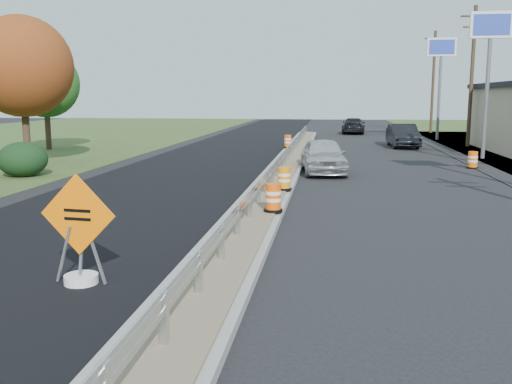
# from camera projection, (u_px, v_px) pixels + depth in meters

# --- Properties ---
(ground) EXTENTS (140.00, 140.00, 0.00)m
(ground) POSITION_uv_depth(u_px,v_px,m) (259.00, 211.00, 17.32)
(ground) COLOR black
(ground) RESTS_ON ground
(milled_overlay) EXTENTS (7.20, 120.00, 0.01)m
(milled_overlay) POSITION_uv_depth(u_px,v_px,m) (195.00, 168.00, 27.66)
(milled_overlay) COLOR black
(milled_overlay) RESTS_ON ground
(median) EXTENTS (1.60, 55.00, 0.23)m
(median) POSITION_uv_depth(u_px,v_px,m) (282.00, 173.00, 25.12)
(median) COLOR gray
(median) RESTS_ON ground
(guardrail) EXTENTS (0.10, 46.15, 0.72)m
(guardrail) POSITION_uv_depth(u_px,v_px,m) (284.00, 156.00, 26.00)
(guardrail) COLOR silver
(guardrail) RESTS_ON median
(pylon_sign_mid) EXTENTS (2.20, 0.30, 7.90)m
(pylon_sign_mid) POSITION_uv_depth(u_px,v_px,m) (490.00, 39.00, 30.55)
(pylon_sign_mid) COLOR slate
(pylon_sign_mid) RESTS_ON ground
(pylon_sign_north) EXTENTS (2.20, 0.30, 7.90)m
(pylon_sign_north) POSITION_uv_depth(u_px,v_px,m) (441.00, 57.00, 44.24)
(pylon_sign_north) COLOR slate
(pylon_sign_north) RESTS_ON ground
(utility_pole_nmid) EXTENTS (1.90, 0.26, 9.40)m
(utility_pole_nmid) POSITION_uv_depth(u_px,v_px,m) (472.00, 74.00, 38.50)
(utility_pole_nmid) COLOR #473523
(utility_pole_nmid) RESTS_ON ground
(utility_pole_north) EXTENTS (1.90, 0.26, 9.40)m
(utility_pole_north) POSITION_uv_depth(u_px,v_px,m) (433.00, 80.00, 53.16)
(utility_pole_north) COLOR #473523
(utility_pole_north) RESTS_ON ground
(hedge_north) EXTENTS (2.09, 2.09, 1.52)m
(hedge_north) POSITION_uv_depth(u_px,v_px,m) (23.00, 159.00, 24.47)
(hedge_north) COLOR black
(hedge_north) RESTS_ON ground
(tree_near_red) EXTENTS (4.95, 4.95, 7.35)m
(tree_near_red) POSITION_uv_depth(u_px,v_px,m) (22.00, 67.00, 27.95)
(tree_near_red) COLOR #473523
(tree_near_red) RESTS_ON ground
(tree_near_back) EXTENTS (4.29, 4.29, 6.37)m
(tree_near_back) POSITION_uv_depth(u_px,v_px,m) (45.00, 84.00, 36.27)
(tree_near_back) COLOR #473523
(tree_near_back) RESTS_ON ground
(caution_sign) EXTENTS (1.49, 0.62, 2.06)m
(caution_sign) POSITION_uv_depth(u_px,v_px,m) (80.00, 257.00, 10.46)
(caution_sign) COLOR white
(caution_sign) RESTS_ON ground
(barrel_median_near) EXTENTS (0.54, 0.54, 0.79)m
(barrel_median_near) POSITION_uv_depth(u_px,v_px,m) (273.00, 198.00, 15.97)
(barrel_median_near) COLOR black
(barrel_median_near) RESTS_ON median
(barrel_median_mid) EXTENTS (0.53, 0.53, 0.78)m
(barrel_median_mid) POSITION_uv_depth(u_px,v_px,m) (284.00, 179.00, 19.67)
(barrel_median_mid) COLOR black
(barrel_median_mid) RESTS_ON median
(barrel_median_far) EXTENTS (0.55, 0.55, 0.80)m
(barrel_median_far) POSITION_uv_depth(u_px,v_px,m) (288.00, 142.00, 35.79)
(barrel_median_far) COLOR black
(barrel_median_far) RESTS_ON median
(barrel_shoulder_near) EXTENTS (0.56, 0.56, 0.82)m
(barrel_shoulder_near) POSITION_uv_depth(u_px,v_px,m) (473.00, 160.00, 27.37)
(barrel_shoulder_near) COLOR black
(barrel_shoulder_near) RESTS_ON ground
(car_silver) EXTENTS (2.41, 4.82, 1.58)m
(car_silver) POSITION_uv_depth(u_px,v_px,m) (323.00, 156.00, 25.71)
(car_silver) COLOR silver
(car_silver) RESTS_ON ground
(car_dark_mid) EXTENTS (1.90, 4.88, 1.58)m
(car_dark_mid) POSITION_uv_depth(u_px,v_px,m) (403.00, 136.00, 38.81)
(car_dark_mid) COLOR black
(car_dark_mid) RESTS_ON ground
(car_dark_far) EXTENTS (2.36, 5.15, 1.46)m
(car_dark_far) POSITION_uv_depth(u_px,v_px,m) (354.00, 126.00, 53.00)
(car_dark_far) COLOR black
(car_dark_far) RESTS_ON ground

